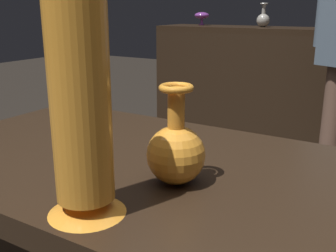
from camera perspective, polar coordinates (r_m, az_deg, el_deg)
back_display_shelf at (r=2.98m, az=22.18°, el=3.04°), size 2.60×0.40×0.99m
vase_centerpiece at (r=0.76m, az=1.13°, el=-3.48°), size 0.11×0.11×0.19m
vase_tall_behind at (r=0.63m, az=-12.13°, el=0.72°), size 0.13×0.13×0.34m
shelf_vase_left at (r=3.03m, az=13.34°, el=14.53°), size 0.09×0.09×0.17m
shelf_vase_far_left at (r=3.29m, az=4.82°, el=15.31°), size 0.11×0.11×0.10m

